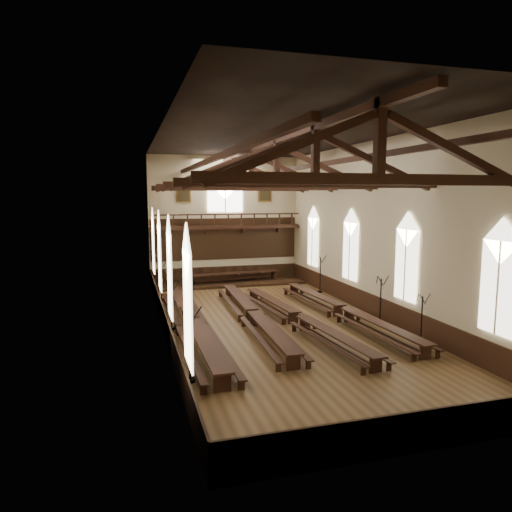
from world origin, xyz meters
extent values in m
plane|color=brown|center=(0.00, 0.00, 0.00)|extent=(26.00, 26.00, 0.00)
plane|color=beige|center=(0.00, 13.00, 5.00)|extent=(12.00, 0.00, 12.00)
plane|color=beige|center=(0.00, -13.00, 5.00)|extent=(12.00, 0.00, 12.00)
plane|color=beige|center=(-6.00, 0.00, 5.00)|extent=(0.00, 26.00, 26.00)
plane|color=beige|center=(6.00, 0.00, 5.00)|extent=(0.00, 26.00, 26.00)
plane|color=black|center=(0.00, 0.00, 10.00)|extent=(26.00, 26.00, 0.00)
cube|color=black|center=(0.00, 12.96, 0.60)|extent=(11.90, 0.08, 1.20)
cube|color=black|center=(0.00, -12.96, 0.60)|extent=(11.90, 0.08, 1.20)
cube|color=black|center=(-5.96, 0.00, 0.60)|extent=(0.08, 25.90, 1.20)
cube|color=black|center=(5.96, 0.00, 0.60)|extent=(0.08, 25.90, 1.20)
cube|color=white|center=(-5.90, -9.00, 3.40)|extent=(0.05, 1.80, 3.60)
cube|color=white|center=(-5.90, -9.00, 5.20)|extent=(0.05, 1.80, 1.80)
cylinder|color=beige|center=(-5.86, -9.00, 3.40)|extent=(0.08, 0.08, 3.60)
cube|color=white|center=(-5.90, -3.00, 3.40)|extent=(0.05, 1.80, 3.60)
cube|color=white|center=(-5.90, -3.00, 5.20)|extent=(0.05, 1.80, 1.80)
cylinder|color=beige|center=(-5.86, -3.00, 3.40)|extent=(0.08, 0.08, 3.60)
cube|color=white|center=(-5.90, 3.00, 3.40)|extent=(0.05, 1.80, 3.60)
cube|color=white|center=(-5.90, 3.00, 5.20)|extent=(0.05, 1.80, 1.80)
cylinder|color=beige|center=(-5.86, 3.00, 3.40)|extent=(0.08, 0.08, 3.60)
cube|color=white|center=(-5.90, 9.00, 3.40)|extent=(0.05, 1.80, 3.60)
cube|color=white|center=(-5.90, 9.00, 5.20)|extent=(0.05, 1.80, 1.80)
cylinder|color=beige|center=(-5.86, 9.00, 3.40)|extent=(0.08, 0.08, 3.60)
cube|color=white|center=(5.90, -9.00, 3.40)|extent=(0.05, 1.80, 3.60)
cube|color=white|center=(5.90, -9.00, 5.20)|extent=(0.05, 1.80, 1.80)
cylinder|color=beige|center=(5.86, -9.00, 3.40)|extent=(0.08, 0.08, 3.60)
cube|color=white|center=(5.90, -3.00, 3.40)|extent=(0.05, 1.80, 3.60)
cube|color=white|center=(5.90, -3.00, 5.20)|extent=(0.05, 1.80, 1.80)
cylinder|color=beige|center=(5.86, -3.00, 3.40)|extent=(0.08, 0.08, 3.60)
cube|color=white|center=(5.90, 3.00, 3.40)|extent=(0.05, 1.80, 3.60)
cube|color=white|center=(5.90, 3.00, 5.20)|extent=(0.05, 1.80, 1.80)
cylinder|color=beige|center=(5.86, 3.00, 3.40)|extent=(0.08, 0.08, 3.60)
cube|color=white|center=(5.90, 9.00, 3.40)|extent=(0.05, 1.80, 3.60)
cube|color=white|center=(5.90, 9.00, 5.20)|extent=(0.05, 1.80, 1.80)
cylinder|color=beige|center=(5.86, 9.00, 3.40)|extent=(0.08, 0.08, 3.60)
cube|color=white|center=(0.00, 12.90, 6.80)|extent=(2.80, 0.05, 2.40)
cube|color=white|center=(0.00, 12.90, 8.00)|extent=(2.80, 0.05, 2.80)
cylinder|color=beige|center=(0.00, 12.86, 6.80)|extent=(0.10, 0.10, 2.40)
cube|color=black|center=(0.00, 12.35, 4.40)|extent=(11.80, 1.20, 0.20)
cube|color=black|center=(0.00, 12.94, 3.45)|extent=(11.80, 0.10, 3.30)
cube|color=black|center=(0.00, 11.81, 5.45)|extent=(11.60, 0.12, 0.10)
cube|color=black|center=(0.00, 11.81, 4.55)|extent=(11.60, 0.12, 0.10)
cube|color=black|center=(-4.50, 12.75, 4.15)|extent=(0.35, 0.40, 0.50)
cube|color=black|center=(-1.50, 12.75, 4.15)|extent=(0.35, 0.40, 0.50)
cube|color=black|center=(1.50, 12.75, 4.15)|extent=(0.35, 0.40, 0.50)
cube|color=black|center=(4.50, 12.75, 4.15)|extent=(0.35, 0.40, 0.50)
cube|color=brown|center=(-3.30, 12.91, 7.10)|extent=(1.15, 0.06, 1.45)
cube|color=black|center=(-3.30, 12.87, 7.10)|extent=(0.95, 0.04, 1.25)
cube|color=brown|center=(3.30, 12.91, 7.10)|extent=(1.15, 0.06, 1.45)
cube|color=black|center=(3.30, 12.87, 7.10)|extent=(0.95, 0.04, 1.25)
cube|color=black|center=(0.00, -10.00, 7.40)|extent=(11.70, 0.35, 0.35)
cube|color=black|center=(0.00, -10.00, 8.70)|extent=(0.30, 0.30, 2.40)
cube|color=black|center=(-2.88, -10.00, 8.30)|extent=(5.44, 0.26, 2.40)
cube|color=black|center=(2.88, -10.00, 8.30)|extent=(5.44, 0.26, 2.40)
cube|color=black|center=(0.00, -5.00, 7.40)|extent=(11.70, 0.35, 0.35)
cube|color=black|center=(0.00, -5.00, 8.70)|extent=(0.30, 0.30, 2.40)
cube|color=black|center=(-2.88, -5.00, 8.30)|extent=(5.44, 0.26, 2.40)
cube|color=black|center=(2.88, -5.00, 8.30)|extent=(5.44, 0.26, 2.40)
cube|color=black|center=(0.00, 0.00, 7.40)|extent=(11.70, 0.35, 0.35)
cube|color=black|center=(0.00, 0.00, 8.70)|extent=(0.30, 0.30, 2.40)
cube|color=black|center=(-2.88, 0.00, 8.30)|extent=(5.44, 0.26, 2.40)
cube|color=black|center=(2.88, 0.00, 8.30)|extent=(5.44, 0.26, 2.40)
cube|color=black|center=(0.00, 5.00, 7.40)|extent=(11.70, 0.35, 0.35)
cube|color=black|center=(0.00, 5.00, 8.70)|extent=(0.30, 0.30, 2.40)
cube|color=black|center=(-2.88, 5.00, 8.30)|extent=(5.44, 0.26, 2.40)
cube|color=black|center=(2.88, 5.00, 8.30)|extent=(5.44, 0.26, 2.40)
cube|color=black|center=(0.00, 10.00, 7.40)|extent=(11.70, 0.35, 0.35)
cube|color=black|center=(0.00, 10.00, 8.70)|extent=(0.30, 0.30, 2.40)
cube|color=black|center=(-2.88, 10.00, 8.30)|extent=(5.44, 0.26, 2.40)
cube|color=black|center=(2.88, 10.00, 8.30)|extent=(5.44, 0.26, 2.40)
cube|color=black|center=(-3.36, 0.00, 8.70)|extent=(0.25, 25.70, 0.25)
cube|color=black|center=(3.36, 0.00, 8.70)|extent=(0.25, 25.70, 0.25)
cube|color=black|center=(0.00, 0.00, 9.70)|extent=(0.30, 25.70, 0.30)
cube|color=black|center=(-4.64, -4.28, 0.78)|extent=(0.82, 7.67, 0.09)
cube|color=black|center=(-4.64, -7.73, 0.37)|extent=(0.65, 0.09, 0.73)
cube|color=black|center=(-4.64, -0.83, 0.37)|extent=(0.65, 0.09, 0.73)
cube|color=black|center=(-4.64, -4.28, 0.27)|extent=(0.14, 6.79, 0.09)
cube|color=black|center=(-5.32, -4.28, 0.46)|extent=(0.36, 7.67, 0.07)
cube|color=black|center=(-5.32, -7.79, 0.21)|extent=(0.25, 0.08, 0.43)
cube|color=black|center=(-5.32, -0.78, 0.21)|extent=(0.25, 0.08, 0.43)
cube|color=black|center=(-3.96, -4.27, 0.46)|extent=(0.36, 7.67, 0.07)
cube|color=black|center=(-3.96, -7.78, 0.21)|extent=(0.25, 0.08, 0.43)
cube|color=black|center=(-3.96, -0.77, 0.21)|extent=(0.25, 0.08, 0.43)
cube|color=black|center=(-4.64, 3.12, 0.78)|extent=(0.82, 7.67, 0.09)
cube|color=black|center=(-4.64, -0.33, 0.37)|extent=(0.65, 0.09, 0.73)
cube|color=black|center=(-4.64, 6.57, 0.37)|extent=(0.65, 0.09, 0.73)
cube|color=black|center=(-4.64, 3.12, 0.27)|extent=(0.14, 6.79, 0.09)
cube|color=black|center=(-5.32, 3.12, 0.46)|extent=(0.36, 7.67, 0.07)
cube|color=black|center=(-5.32, -0.39, 0.21)|extent=(0.25, 0.08, 0.43)
cube|color=black|center=(-5.32, 6.62, 0.21)|extent=(0.25, 0.08, 0.43)
cube|color=black|center=(-3.96, 3.13, 0.46)|extent=(0.36, 7.67, 0.07)
cube|color=black|center=(-3.96, -0.38, 0.21)|extent=(0.25, 0.08, 0.43)
cube|color=black|center=(-3.96, 6.63, 0.21)|extent=(0.25, 0.08, 0.43)
cube|color=black|center=(-1.19, -3.35, 0.71)|extent=(0.96, 7.05, 0.08)
cube|color=black|center=(-1.19, -6.51, 0.34)|extent=(0.60, 0.10, 0.67)
cube|color=black|center=(-1.19, -0.19, 0.34)|extent=(0.60, 0.10, 0.67)
cube|color=black|center=(-1.19, -3.35, 0.25)|extent=(0.31, 6.22, 0.08)
cube|color=black|center=(-1.81, -3.33, 0.42)|extent=(0.54, 7.03, 0.06)
cube|color=black|center=(-1.81, -6.54, 0.20)|extent=(0.23, 0.08, 0.39)
cube|color=black|center=(-1.81, -0.12, 0.20)|extent=(0.23, 0.08, 0.39)
cube|color=black|center=(-0.57, -3.37, 0.42)|extent=(0.54, 7.03, 0.06)
cube|color=black|center=(-0.57, -6.59, 0.20)|extent=(0.23, 0.08, 0.39)
cube|color=black|center=(-0.57, -0.16, 0.20)|extent=(0.23, 0.08, 0.39)
cube|color=black|center=(-1.19, 4.05, 0.71)|extent=(0.96, 7.05, 0.08)
cube|color=black|center=(-1.19, 0.89, 0.34)|extent=(0.60, 0.10, 0.67)
cube|color=black|center=(-1.19, 7.21, 0.34)|extent=(0.60, 0.10, 0.67)
cube|color=black|center=(-1.19, 4.05, 0.25)|extent=(0.31, 6.22, 0.08)
cube|color=black|center=(-1.81, 4.07, 0.42)|extent=(0.54, 7.03, 0.06)
cube|color=black|center=(-1.81, 0.86, 0.20)|extent=(0.23, 0.08, 0.39)
cube|color=black|center=(-1.81, 7.28, 0.20)|extent=(0.23, 0.08, 0.39)
cube|color=black|center=(-0.57, 4.03, 0.42)|extent=(0.54, 7.03, 0.06)
cube|color=black|center=(-0.57, 0.81, 0.20)|extent=(0.23, 0.08, 0.39)
cube|color=black|center=(-0.57, 7.24, 0.20)|extent=(0.23, 0.08, 0.39)
cube|color=black|center=(0.93, -4.65, 0.68)|extent=(1.27, 6.74, 0.08)
cube|color=black|center=(0.93, -7.67, 0.32)|extent=(0.57, 0.13, 0.64)
cube|color=black|center=(0.93, -1.63, 0.32)|extent=(0.57, 0.13, 0.64)
cube|color=black|center=(0.93, -4.65, 0.24)|extent=(0.61, 5.92, 0.08)
cube|color=black|center=(0.34, -4.70, 0.40)|extent=(0.87, 6.70, 0.06)
cube|color=black|center=(0.34, -7.77, 0.19)|extent=(0.22, 0.09, 0.37)
cube|color=black|center=(0.34, -1.63, 0.19)|extent=(0.22, 0.09, 0.37)
cube|color=black|center=(1.52, -4.59, 0.40)|extent=(0.87, 6.70, 0.06)
cube|color=black|center=(1.52, -7.66, 0.19)|extent=(0.22, 0.09, 0.37)
cube|color=black|center=(1.52, -1.53, 0.19)|extent=(0.22, 0.09, 0.37)
cube|color=black|center=(0.93, 2.75, 0.68)|extent=(1.27, 6.74, 0.08)
cube|color=black|center=(0.93, -0.27, 0.32)|extent=(0.57, 0.13, 0.64)
cube|color=black|center=(0.93, 5.77, 0.32)|extent=(0.57, 0.13, 0.64)
cube|color=black|center=(0.93, 2.75, 0.24)|extent=(0.61, 5.92, 0.08)
cube|color=black|center=(0.34, 2.70, 0.40)|extent=(0.87, 6.70, 0.06)
cube|color=black|center=(0.34, -0.37, 0.19)|extent=(0.22, 0.09, 0.37)
cube|color=black|center=(0.34, 5.77, 0.19)|extent=(0.22, 0.09, 0.37)
cube|color=black|center=(1.52, 2.81, 0.40)|extent=(0.87, 6.70, 0.06)
cube|color=black|center=(1.52, -0.26, 0.19)|extent=(0.22, 0.09, 0.37)
cube|color=black|center=(1.52, 5.87, 0.19)|extent=(0.22, 0.09, 0.37)
cube|color=black|center=(3.92, -3.88, 0.70)|extent=(1.08, 6.90, 0.08)
cube|color=black|center=(3.92, -6.97, 0.33)|extent=(0.59, 0.11, 0.66)
cube|color=black|center=(3.92, -0.79, 0.33)|extent=(0.59, 0.11, 0.66)
cube|color=black|center=(3.92, -3.88, 0.25)|extent=(0.43, 6.08, 0.08)
cube|color=black|center=(3.31, -3.91, 0.41)|extent=(0.67, 6.87, 0.06)
cube|color=black|center=(3.31, -7.05, 0.19)|extent=(0.22, 0.08, 0.38)
cube|color=black|center=(3.31, -0.77, 0.19)|extent=(0.22, 0.08, 0.38)
cube|color=black|center=(4.53, -3.84, 0.41)|extent=(0.67, 6.87, 0.06)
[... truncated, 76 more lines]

